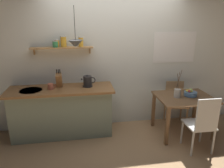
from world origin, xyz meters
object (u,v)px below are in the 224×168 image
Objects in this scene: dining_chair_near at (202,123)px; fruit_bowl at (190,93)px; twig_vase at (177,93)px; coffee_mug_by_sink at (51,86)px; dining_table at (184,102)px; electric_kettle at (88,81)px; pendant_lamp at (76,44)px; dining_chair_far at (175,101)px; knife_block at (59,80)px.

dining_chair_near reaches higher than fruit_bowl.
twig_vase is 3.65× the size of coffee_mug_by_sink.
electric_kettle reaches higher than dining_table.
pendant_lamp is at bearing 175.73° from fruit_bowl.
coffee_mug_by_sink is at bearing 172.52° from twig_vase.
twig_vase is at bearing -114.04° from dining_chair_far.
twig_vase reaches higher than dining_chair_near.
twig_vase reaches higher than dining_table.
pendant_lamp is (0.32, -0.24, 0.65)m from knife_block.
knife_block is at bearing 38.68° from coffee_mug_by_sink.
twig_vase reaches higher than dining_chair_far.
knife_block is (-2.21, 0.99, 0.51)m from dining_chair_near.
pendant_lamp is at bearing -15.74° from coffee_mug_by_sink.
dining_chair_near is at bearing -28.57° from electric_kettle.
dining_table is 3.82× the size of electric_kettle.
coffee_mug_by_sink is (-0.64, -0.05, -0.04)m from electric_kettle.
pendant_lamp is at bearing 175.68° from dining_table.
dining_table is 1.14× the size of dining_chair_far.
knife_block reaches higher than dining_chair_near.
knife_block is (-2.31, 0.39, 0.24)m from fruit_bowl.
coffee_mug_by_sink is at bearing 173.51° from fruit_bowl.
dining_chair_far is 2.62× the size of knife_block.
electric_kettle reaches higher than dining_chair_near.
dining_chair_near is at bearing -24.09° from knife_block.
twig_vase reaches higher than fruit_bowl.
dining_table is 2.28m from knife_block.
dining_chair_near is at bearing -99.15° from fruit_bowl.
knife_block is at bearing 143.60° from pendant_lamp.
fruit_bowl is 0.35× the size of pendant_lamp.
coffee_mug_by_sink is at bearing 164.26° from pendant_lamp.
dining_chair_near is 3.73× the size of electric_kettle.
dining_table is 0.20m from fruit_bowl.
twig_vase is at bearing -7.48° from coffee_mug_by_sink.
fruit_bowl reaches higher than dining_table.
dining_chair_far is 3.34× the size of electric_kettle.
electric_kettle is at bearing 169.65° from fruit_bowl.
fruit_bowl is at bearing -6.49° from coffee_mug_by_sink.
dining_chair_near is 2.54m from coffee_mug_by_sink.
knife_block reaches higher than dining_table.
coffee_mug_by_sink reaches higher than fruit_bowl.
twig_vase is 1.60m from electric_kettle.
fruit_bowl is (0.07, -0.40, 0.30)m from dining_chair_far.
electric_kettle is at bearing 46.01° from pendant_lamp.
dining_table is at bearing 176.62° from fruit_bowl.
knife_block is at bearing 170.20° from dining_table.
dining_table is 7.21× the size of coffee_mug_by_sink.
fruit_bowl is 2.35m from knife_block.
pendant_lamp reaches higher than coffee_mug_by_sink.
fruit_bowl is at bearing -4.27° from pendant_lamp.
pendant_lamp is at bearing 158.34° from dining_chair_near.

